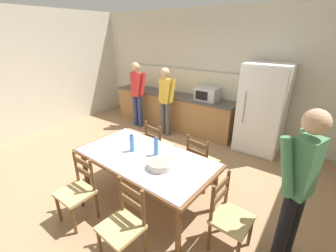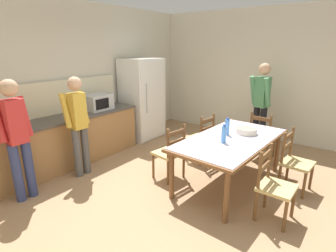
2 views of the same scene
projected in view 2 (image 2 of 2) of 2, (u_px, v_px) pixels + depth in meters
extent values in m
plane|color=#9E7A56|center=(183.00, 193.00, 3.85)|extent=(8.32, 8.32, 0.00)
cube|color=beige|center=(68.00, 80.00, 4.96)|extent=(6.52, 0.12, 2.90)
cube|color=beige|center=(264.00, 75.00, 5.93)|extent=(0.12, 5.20, 2.90)
cube|color=#9E7042|center=(54.00, 146.00, 4.49)|extent=(3.36, 0.62, 0.85)
cube|color=#4C4742|center=(50.00, 121.00, 4.36)|extent=(3.40, 0.66, 0.04)
cube|color=#B7BCC1|center=(1.00, 132.00, 3.78)|extent=(0.52, 0.38, 0.02)
cube|color=beige|center=(38.00, 100.00, 4.45)|extent=(3.36, 0.03, 0.60)
cube|color=white|center=(142.00, 99.00, 6.04)|extent=(0.86, 0.68, 1.82)
cube|color=white|center=(154.00, 101.00, 5.84)|extent=(0.83, 0.02, 1.75)
cylinder|color=#A5AAB2|center=(147.00, 99.00, 5.60)|extent=(0.02, 0.02, 0.64)
cube|color=#B2B7BC|center=(98.00, 102.00, 5.06)|extent=(0.50, 0.38, 0.30)
cube|color=black|center=(102.00, 104.00, 4.91)|extent=(0.30, 0.01, 0.19)
cylinder|color=brown|center=(226.00, 197.00, 3.11)|extent=(0.07, 0.07, 0.70)
cylinder|color=brown|center=(277.00, 152.00, 4.43)|extent=(0.07, 0.07, 0.70)
cylinder|color=brown|center=(172.00, 175.00, 3.62)|extent=(0.07, 0.07, 0.70)
cylinder|color=brown|center=(231.00, 141.00, 4.94)|extent=(0.07, 0.07, 0.70)
cube|color=brown|center=(231.00, 140.00, 3.92)|extent=(2.04, 1.14, 0.04)
cube|color=#B7B2CC|center=(231.00, 138.00, 3.91)|extent=(1.96, 1.09, 0.01)
cylinder|color=#4C8ED6|center=(224.00, 135.00, 3.69)|extent=(0.07, 0.07, 0.24)
cylinder|color=#2D51B2|center=(224.00, 125.00, 3.65)|extent=(0.04, 0.04, 0.03)
cylinder|color=#4C8ED6|center=(227.00, 127.00, 4.03)|extent=(0.07, 0.07, 0.24)
cylinder|color=#2D51B2|center=(228.00, 119.00, 3.99)|extent=(0.04, 0.04, 0.03)
cylinder|color=beige|center=(246.00, 131.00, 4.11)|extent=(0.32, 0.32, 0.09)
cylinder|color=beige|center=(247.00, 129.00, 4.10)|extent=(0.31, 0.31, 0.02)
cylinder|color=brown|center=(274.00, 147.00, 5.06)|extent=(0.04, 0.04, 0.41)
cylinder|color=brown|center=(256.00, 143.00, 5.28)|extent=(0.04, 0.04, 0.41)
cylinder|color=brown|center=(267.00, 152.00, 4.81)|extent=(0.04, 0.04, 0.41)
cylinder|color=brown|center=(249.00, 147.00, 5.03)|extent=(0.04, 0.04, 0.41)
cube|color=tan|center=(262.00, 136.00, 4.98)|extent=(0.42, 0.44, 0.04)
cylinder|color=brown|center=(270.00, 127.00, 4.67)|extent=(0.04, 0.04, 0.46)
cylinder|color=brown|center=(251.00, 124.00, 4.89)|extent=(0.04, 0.04, 0.46)
cube|color=brown|center=(261.00, 119.00, 4.75)|extent=(0.05, 0.36, 0.07)
cube|color=brown|center=(260.00, 127.00, 4.79)|extent=(0.05, 0.36, 0.07)
cylinder|color=brown|center=(169.00, 159.00, 4.50)|extent=(0.04, 0.04, 0.41)
cylinder|color=brown|center=(153.00, 166.00, 4.25)|extent=(0.04, 0.04, 0.41)
cylinder|color=brown|center=(184.00, 166.00, 4.27)|extent=(0.04, 0.04, 0.41)
cylinder|color=brown|center=(168.00, 173.00, 4.02)|extent=(0.04, 0.04, 0.41)
cube|color=tan|center=(168.00, 153.00, 4.19)|extent=(0.47, 0.46, 0.04)
cylinder|color=brown|center=(184.00, 138.00, 4.13)|extent=(0.04, 0.04, 0.46)
cylinder|color=brown|center=(168.00, 144.00, 3.89)|extent=(0.04, 0.04, 0.46)
cube|color=brown|center=(176.00, 133.00, 3.97)|extent=(0.36, 0.07, 0.07)
cube|color=brown|center=(176.00, 142.00, 4.01)|extent=(0.36, 0.07, 0.07)
cylinder|color=brown|center=(304.00, 186.00, 3.64)|extent=(0.04, 0.04, 0.41)
cylinder|color=brown|center=(311.00, 177.00, 3.90)|extent=(0.04, 0.04, 0.41)
cylinder|color=brown|center=(279.00, 178.00, 3.86)|extent=(0.04, 0.04, 0.41)
cylinder|color=brown|center=(287.00, 170.00, 4.11)|extent=(0.04, 0.04, 0.41)
cube|color=tan|center=(297.00, 163.00, 3.81)|extent=(0.45, 0.43, 0.04)
cylinder|color=brown|center=(283.00, 148.00, 3.72)|extent=(0.04, 0.04, 0.46)
cylinder|color=brown|center=(292.00, 142.00, 3.98)|extent=(0.04, 0.04, 0.46)
cube|color=brown|center=(289.00, 136.00, 3.81)|extent=(0.36, 0.05, 0.07)
cube|color=brown|center=(287.00, 146.00, 3.85)|extent=(0.36, 0.05, 0.07)
cylinder|color=brown|center=(285.00, 217.00, 2.98)|extent=(0.04, 0.04, 0.41)
cylinder|color=brown|center=(293.00, 202.00, 3.25)|extent=(0.04, 0.04, 0.41)
cylinder|color=brown|center=(256.00, 206.00, 3.18)|extent=(0.04, 0.04, 0.41)
cylinder|color=brown|center=(266.00, 193.00, 3.45)|extent=(0.04, 0.04, 0.41)
cube|color=tan|center=(277.00, 188.00, 3.15)|extent=(0.43, 0.41, 0.04)
cylinder|color=brown|center=(260.00, 170.00, 3.05)|extent=(0.04, 0.04, 0.46)
cylinder|color=brown|center=(270.00, 160.00, 3.32)|extent=(0.04, 0.04, 0.46)
cube|color=brown|center=(266.00, 155.00, 3.14)|extent=(0.36, 0.03, 0.07)
cube|color=brown|center=(265.00, 167.00, 3.19)|extent=(0.36, 0.03, 0.07)
cylinder|color=brown|center=(198.00, 145.00, 5.16)|extent=(0.04, 0.04, 0.41)
cylinder|color=brown|center=(186.00, 150.00, 4.91)|extent=(0.04, 0.04, 0.41)
cylinder|color=brown|center=(212.00, 150.00, 4.93)|extent=(0.04, 0.04, 0.41)
cylinder|color=brown|center=(200.00, 155.00, 4.68)|extent=(0.04, 0.04, 0.41)
cube|color=tan|center=(199.00, 139.00, 4.85)|extent=(0.47, 0.45, 0.04)
cylinder|color=brown|center=(213.00, 125.00, 4.79)|extent=(0.04, 0.04, 0.46)
cylinder|color=brown|center=(201.00, 130.00, 4.55)|extent=(0.04, 0.04, 0.46)
cube|color=brown|center=(208.00, 121.00, 4.63)|extent=(0.36, 0.07, 0.07)
cube|color=brown|center=(207.00, 129.00, 4.67)|extent=(0.36, 0.07, 0.07)
cylinder|color=navy|center=(17.00, 173.00, 3.55)|extent=(0.12, 0.12, 0.83)
cylinder|color=navy|center=(29.00, 169.00, 3.67)|extent=(0.12, 0.12, 0.83)
cube|color=red|center=(15.00, 122.00, 3.40)|extent=(0.23, 0.19, 0.59)
sphere|color=tan|center=(9.00, 88.00, 3.28)|extent=(0.22, 0.22, 0.22)
cylinder|color=red|center=(25.00, 116.00, 3.56)|extent=(0.09, 0.22, 0.56)
cylinder|color=#4C4C4C|center=(77.00, 153.00, 4.25)|extent=(0.12, 0.12, 0.81)
cylinder|color=#4C4C4C|center=(86.00, 150.00, 4.37)|extent=(0.12, 0.12, 0.81)
cube|color=gold|center=(77.00, 111.00, 4.11)|extent=(0.23, 0.19, 0.57)
sphere|color=tan|center=(74.00, 84.00, 3.99)|extent=(0.22, 0.22, 0.22)
cylinder|color=gold|center=(66.00, 111.00, 4.02)|extent=(0.09, 0.22, 0.54)
cylinder|color=gold|center=(83.00, 107.00, 4.26)|extent=(0.09, 0.22, 0.54)
cylinder|color=black|center=(262.00, 128.00, 5.45)|extent=(0.13, 0.13, 0.87)
cylinder|color=black|center=(255.00, 126.00, 5.59)|extent=(0.13, 0.13, 0.87)
cube|color=#478456|center=(262.00, 92.00, 5.30)|extent=(0.27, 0.30, 0.62)
sphere|color=tan|center=(265.00, 69.00, 5.17)|extent=(0.23, 0.23, 0.23)
cylinder|color=#478456|center=(267.00, 92.00, 5.12)|extent=(0.26, 0.17, 0.59)
cylinder|color=#478456|center=(253.00, 90.00, 5.40)|extent=(0.26, 0.17, 0.59)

